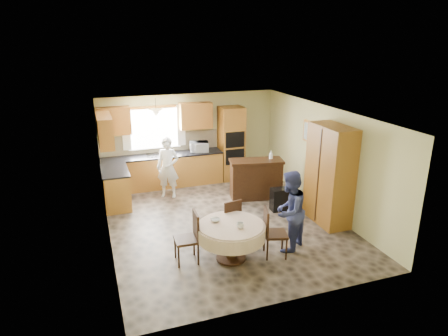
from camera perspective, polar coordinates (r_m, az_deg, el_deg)
floor at (r=9.13m, az=0.04°, el=-7.73°), size 5.00×6.00×0.01m
ceiling at (r=8.33m, az=0.04°, el=7.88°), size 5.00×6.00×0.01m
wall_back at (r=11.41m, az=-4.94°, el=4.31°), size 5.00×0.02×2.50m
wall_front at (r=6.12m, az=9.44°, el=-8.87°), size 5.00×0.02×2.50m
wall_left at (r=8.22m, az=-16.66°, el=-2.12°), size 0.02×6.00×2.50m
wall_right at (r=9.72m, az=14.10°, el=1.28°), size 0.02×6.00×2.50m
window at (r=11.12m, az=-9.98°, el=5.57°), size 1.40×0.03×1.10m
curtain_left at (r=10.97m, az=-13.83°, el=5.40°), size 0.22×0.02×1.15m
curtain_right at (r=11.20m, az=-6.15°, el=6.10°), size 0.22×0.02×1.15m
base_cab_back at (r=11.19m, az=-8.65°, el=-0.46°), size 3.30×0.60×0.88m
counter_back at (r=11.05m, az=-8.77°, el=1.80°), size 3.30×0.64×0.04m
base_cab_left at (r=10.20m, az=-15.15°, el=-2.81°), size 0.60×1.20×0.88m
counter_left at (r=10.05m, az=-15.37°, el=-0.37°), size 0.64×1.20×0.04m
backsplash at (r=11.25m, az=-9.12°, el=3.56°), size 3.30×0.02×0.55m
wall_cab_left at (r=10.80m, az=-15.47°, el=6.48°), size 0.85×0.33×0.72m
wall_cab_right at (r=11.15m, az=-4.06°, el=7.47°), size 0.90×0.33×0.72m
wall_cab_side at (r=9.77m, az=-16.66°, el=5.16°), size 0.33×1.20×0.72m
oven_tower at (r=11.50m, az=1.04°, el=3.51°), size 0.66×0.62×2.12m
oven_upper at (r=11.17m, az=1.61°, el=4.06°), size 0.56×0.01×0.45m
oven_lower at (r=11.30m, az=1.58°, el=1.60°), size 0.56×0.01×0.45m
pendant at (r=10.55m, az=-9.69°, el=7.78°), size 0.36×0.36×0.18m
sideboard at (r=10.30m, az=4.58°, el=-1.74°), size 1.43×0.80×0.96m
space_heater at (r=9.71m, az=7.91°, el=-4.47°), size 0.42×0.31×0.55m
cupboard at (r=9.07m, az=14.88°, el=-0.97°), size 0.58×1.16×2.22m
dining_table at (r=7.49m, az=1.02°, el=-9.15°), size 1.27×1.27×0.72m
chair_left at (r=7.46m, az=-4.83°, el=-9.51°), size 0.44×0.44×0.98m
chair_back at (r=8.11m, az=0.90°, el=-7.22°), size 0.47×0.47×0.93m
chair_right at (r=7.67m, az=6.81°, el=-8.80°), size 0.51×0.51×0.97m
framed_picture at (r=10.08m, az=12.27°, el=4.99°), size 0.06×0.65×0.54m
microwave at (r=11.18m, az=-3.59°, el=3.04°), size 0.56×0.43×0.28m
person_sink at (r=10.35m, az=-8.01°, el=0.05°), size 0.68×0.59×1.58m
person_dining at (r=7.83m, az=9.32°, el=-6.12°), size 1.00×0.96×1.62m
bowl_sideboard at (r=10.01m, az=2.76°, el=0.73°), size 0.25×0.25×0.05m
bottle_sideboard at (r=10.27m, az=6.72°, el=1.75°), size 0.13×0.13×0.27m
cup_table at (r=7.26m, az=2.33°, el=-8.20°), size 0.16×0.16×0.10m
bowl_table at (r=7.51m, az=-1.26°, el=-7.44°), size 0.18×0.18×0.06m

